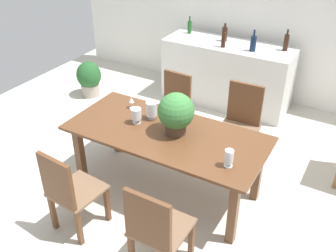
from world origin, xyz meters
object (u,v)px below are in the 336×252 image
Objects in this scene: wine_glass at (131,101)px; crystal_vase_right at (229,157)px; kitchen_counter at (226,74)px; crystal_vase_left at (136,114)px; crystal_vase_center_near at (151,109)px; chair_far_right at (241,120)px; potted_plant_floor at (89,78)px; chair_far_left at (173,104)px; wine_bottle_tall at (190,27)px; wine_bottle_dark at (225,34)px; chair_near_left at (69,190)px; wine_bottle_clear at (223,39)px; dining_table at (166,140)px; chair_near_right at (155,228)px; wine_bottle_amber at (286,42)px; wine_bottle_green at (253,43)px; flower_centerpiece at (176,113)px.

crystal_vase_right is at bearing -18.90° from wine_glass.
kitchen_counter is (-1.00, 2.46, -0.37)m from crystal_vase_right.
crystal_vase_left is at bearing -93.19° from kitchen_counter.
crystal_vase_right is (1.04, -0.37, -0.02)m from crystal_vase_center_near.
chair_far_right reaches higher than potted_plant_floor.
chair_far_left is at bearing -100.00° from kitchen_counter.
wine_bottle_tall is (-0.60, 2.39, 0.20)m from crystal_vase_left.
chair_near_left is at bearing -92.15° from wine_bottle_dark.
chair_far_right is 1.66m from wine_bottle_dark.
dining_table is at bearing -82.78° from wine_bottle_clear.
wine_bottle_clear reaches higher than kitchen_counter.
chair_far_right is 2.73m from potted_plant_floor.
wine_bottle_tall reaches higher than chair_near_right.
wine_bottle_tall is at bearing -76.68° from chair_near_left.
chair_far_right is 1.50m from wine_bottle_amber.
chair_far_left is 0.82m from wine_glass.
chair_far_right reaches higher than kitchen_counter.
wine_bottle_dark is at bearing 119.65° from chair_far_right.
dining_table is at bearing -61.67° from chair_far_left.
wine_glass is 0.45× the size of wine_bottle_green.
chair_far_right is 1.16m from crystal_vase_center_near.
chair_near_right reaches higher than crystal_vase_left.
chair_far_right is 2.07m from wine_bottle_tall.
wine_bottle_green is at bearing 104.69° from crystal_vase_right.
wine_bottle_green reaches higher than dining_table.
crystal_vase_left is 1.30× the size of wine_glass.
wine_bottle_amber reaches higher than wine_bottle_dark.
kitchen_counter is (-0.70, 1.26, -0.05)m from chair_far_right.
wine_glass is at bearing 163.06° from flower_centerpiece.
kitchen_counter reaches higher than dining_table.
wine_bottle_dark reaches higher than kitchen_counter.
crystal_vase_left is (-0.45, -0.04, -0.13)m from flower_centerpiece.
kitchen_counter is (-0.70, 3.22, -0.03)m from chair_near_right.
wine_bottle_dark is at bearing -87.03° from chair_near_left.
chair_far_left is 1.19m from flower_centerpiece.
chair_near_left is 2.12× the size of flower_centerpiece.
wine_bottle_dark is (0.11, 1.35, 0.57)m from chair_far_left.
crystal_vase_center_near is 0.68× the size of wine_bottle_clear.
chair_far_left is (-0.46, 0.97, -0.15)m from dining_table.
wine_bottle_amber reaches higher than potted_plant_floor.
wine_bottle_clear reaches higher than crystal_vase_center_near.
dining_table is at bearing -156.69° from flower_centerpiece.
flower_centerpiece is at bearing -114.02° from chair_near_left.
wine_bottle_tall is at bearing 167.21° from wine_bottle_green.
chair_near_right is 1.64× the size of potted_plant_floor.
wine_bottle_dark is at bearing 92.13° from crystal_vase_center_near.
crystal_vase_center_near is 2.12m from kitchen_counter.
flower_centerpiece is at bearing -91.59° from wine_bottle_green.
wine_bottle_clear is (-0.80, -0.30, -0.01)m from wine_bottle_amber.
wine_bottle_dark is 0.26m from wine_bottle_clear.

